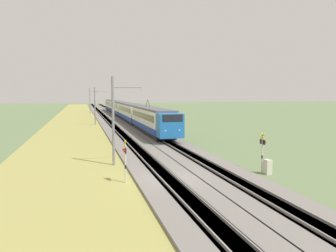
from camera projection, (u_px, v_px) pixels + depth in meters
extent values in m
plane|color=#60754C|center=(168.00, 183.00, 22.32)|extent=(400.00, 400.00, 0.00)
cube|color=slate|center=(109.00, 121.00, 70.40)|extent=(240.00, 4.40, 0.30)
cube|color=slate|center=(128.00, 121.00, 71.50)|extent=(240.00, 4.40, 0.30)
cube|color=#4C4238|center=(109.00, 121.00, 70.40)|extent=(240.00, 1.57, 0.30)
cube|color=gray|center=(106.00, 120.00, 70.24)|extent=(240.00, 0.07, 0.15)
cube|color=gray|center=(111.00, 120.00, 70.51)|extent=(240.00, 0.07, 0.15)
cube|color=#4C4238|center=(128.00, 121.00, 71.50)|extent=(240.00, 1.57, 0.30)
cube|color=gray|center=(126.00, 120.00, 71.34)|extent=(240.00, 0.07, 0.15)
cube|color=gray|center=(131.00, 120.00, 71.61)|extent=(240.00, 0.07, 0.15)
cube|color=#99934C|center=(76.00, 122.00, 68.69)|extent=(240.00, 11.26, 0.12)
cube|color=blue|center=(170.00, 126.00, 37.95)|extent=(2.18, 2.86, 2.79)
cube|color=black|center=(171.00, 118.00, 37.54)|extent=(1.57, 2.38, 0.84)
sphere|color=#F2EAC6|center=(165.00, 131.00, 36.78)|extent=(0.20, 0.20, 0.20)
sphere|color=#F2EAC6|center=(179.00, 130.00, 37.20)|extent=(0.20, 0.20, 0.20)
cube|color=navy|center=(151.00, 126.00, 48.03)|extent=(18.58, 2.98, 0.78)
cube|color=silver|center=(151.00, 116.00, 47.89)|extent=(18.58, 2.98, 2.01)
cube|color=black|center=(151.00, 115.00, 47.87)|extent=(17.09, 3.00, 0.84)
cube|color=#515156|center=(151.00, 109.00, 47.78)|extent=(18.58, 2.74, 0.25)
cube|color=black|center=(152.00, 130.00, 48.09)|extent=(17.65, 2.53, 0.55)
cylinder|color=black|center=(160.00, 136.00, 40.74)|extent=(0.86, 0.12, 0.86)
cylinder|color=black|center=(168.00, 135.00, 41.01)|extent=(0.86, 0.12, 0.86)
cube|color=navy|center=(131.00, 117.00, 67.52)|extent=(20.76, 2.98, 0.78)
cube|color=silver|center=(131.00, 110.00, 67.38)|extent=(20.76, 2.98, 2.01)
cube|color=black|center=(131.00, 109.00, 67.37)|extent=(19.09, 3.00, 0.84)
cube|color=#515156|center=(131.00, 104.00, 67.27)|extent=(20.76, 2.74, 0.25)
cube|color=black|center=(131.00, 120.00, 67.59)|extent=(19.72, 2.53, 0.55)
cube|color=navy|center=(119.00, 111.00, 88.06)|extent=(20.76, 2.98, 0.78)
cube|color=silver|center=(119.00, 106.00, 87.93)|extent=(20.76, 2.98, 2.01)
cube|color=black|center=(119.00, 105.00, 87.91)|extent=(19.09, 3.00, 0.84)
cube|color=#515156|center=(119.00, 102.00, 87.82)|extent=(20.76, 2.74, 0.25)
cube|color=black|center=(119.00, 114.00, 88.13)|extent=(19.72, 2.53, 0.55)
cube|color=navy|center=(112.00, 108.00, 108.61)|extent=(20.76, 2.98, 0.78)
cube|color=silver|center=(112.00, 104.00, 108.47)|extent=(20.76, 2.98, 2.01)
cube|color=black|center=(112.00, 103.00, 108.45)|extent=(19.09, 3.00, 0.84)
cube|color=#515156|center=(112.00, 100.00, 108.36)|extent=(20.76, 2.74, 0.25)
cube|color=black|center=(112.00, 110.00, 108.67)|extent=(19.72, 2.53, 0.55)
cylinder|color=black|center=(147.00, 103.00, 50.35)|extent=(0.06, 0.33, 1.08)
cylinder|color=black|center=(149.00, 103.00, 50.44)|extent=(0.06, 0.33, 1.08)
cube|color=black|center=(164.00, 142.00, 40.96)|extent=(0.10, 0.10, 0.00)
cylinder|color=beige|center=(125.00, 165.00, 21.90)|extent=(0.11, 0.11, 2.66)
cylinder|color=black|center=(125.00, 167.00, 21.91)|extent=(0.12, 0.12, 0.25)
cube|color=black|center=(125.00, 150.00, 21.80)|extent=(0.70, 0.06, 0.36)
sphere|color=red|center=(125.00, 151.00, 21.57)|extent=(0.20, 0.20, 0.20)
sphere|color=red|center=(124.00, 150.00, 22.00)|extent=(0.20, 0.20, 0.20)
cube|color=yellow|center=(125.00, 143.00, 21.75)|extent=(0.49, 0.03, 0.49)
cube|color=yellow|center=(125.00, 143.00, 21.75)|extent=(0.49, 0.03, 0.49)
cylinder|color=beige|center=(262.00, 155.00, 25.09)|extent=(0.11, 0.11, 2.76)
cylinder|color=black|center=(262.00, 157.00, 25.10)|extent=(0.12, 0.12, 0.25)
cube|color=black|center=(262.00, 142.00, 24.99)|extent=(0.70, 0.06, 0.36)
sphere|color=red|center=(262.00, 141.00, 25.22)|extent=(0.20, 0.20, 0.20)
sphere|color=red|center=(265.00, 142.00, 24.79)|extent=(0.20, 0.20, 0.20)
cube|color=yellow|center=(263.00, 136.00, 24.94)|extent=(0.49, 0.03, 0.49)
cube|color=yellow|center=(263.00, 136.00, 24.94)|extent=(0.49, 0.03, 0.49)
cylinder|color=slate|center=(113.00, 122.00, 27.11)|extent=(0.22, 0.22, 7.50)
cylinder|color=slate|center=(127.00, 87.00, 27.13)|extent=(0.08, 2.40, 0.08)
cylinder|color=#B2ADA8|center=(141.00, 90.00, 27.46)|extent=(0.10, 0.10, 0.30)
cylinder|color=slate|center=(95.00, 106.00, 62.80)|extent=(0.22, 0.22, 7.35)
cylinder|color=slate|center=(101.00, 92.00, 62.83)|extent=(0.08, 2.40, 0.08)
cylinder|color=#B2ADA8|center=(107.00, 93.00, 63.15)|extent=(0.10, 0.10, 0.30)
cylinder|color=slate|center=(90.00, 101.00, 98.46)|extent=(0.22, 0.22, 7.75)
cylinder|color=slate|center=(94.00, 91.00, 98.47)|extent=(0.08, 2.40, 0.08)
cylinder|color=#B2ADA8|center=(98.00, 92.00, 98.80)|extent=(0.10, 0.10, 0.30)
cube|color=beige|center=(268.00, 167.00, 24.76)|extent=(0.63, 0.44, 1.12)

